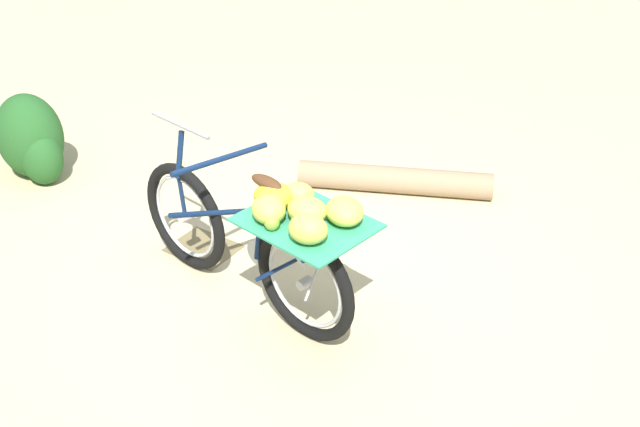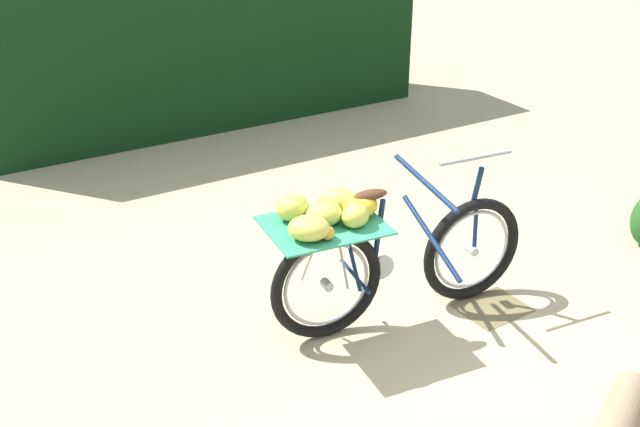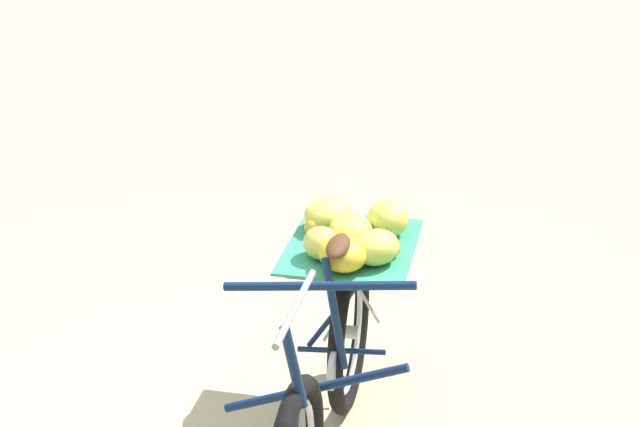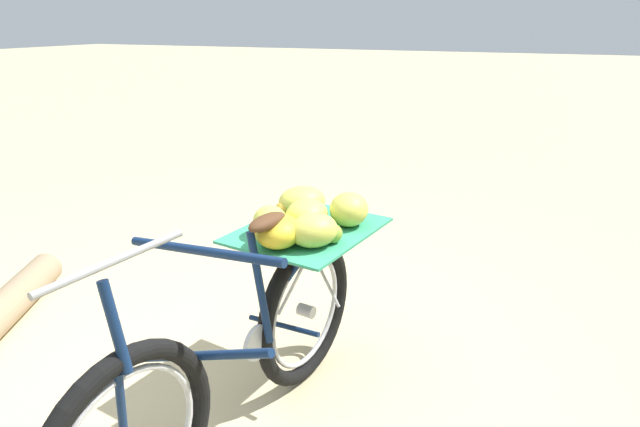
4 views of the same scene
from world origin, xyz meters
name	(u,v)px [view 2 (image 2 of 4)]	position (x,y,z in m)	size (l,w,h in m)	color
ground_plane	(397,339)	(0.00, 0.00, 0.00)	(60.00, 60.00, 0.00)	#C6B284
foliage_hedge	(203,31)	(-0.82, -4.35, 0.97)	(4.75, 0.90, 1.95)	black
bicycle	(379,249)	(-0.01, -0.22, 0.53)	(1.80, 0.78, 1.03)	black
leaf_litter_patch	(493,308)	(-0.74, 0.08, 0.00)	(0.44, 0.36, 0.01)	olive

